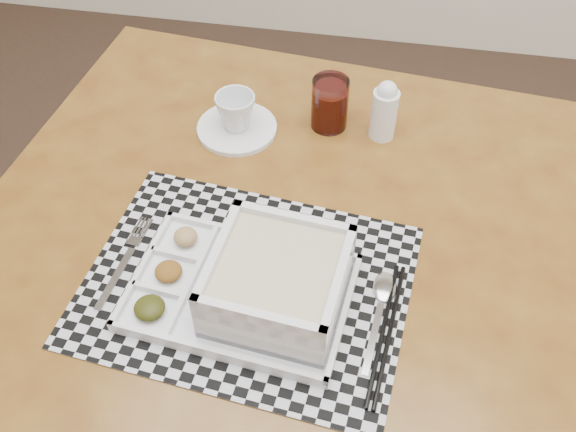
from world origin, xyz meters
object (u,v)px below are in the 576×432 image
object	(u,v)px
serving_tray	(267,286)
cup	(236,112)
dining_table	(269,260)
juice_glass	(330,105)
creamer_bottle	(384,111)

from	to	relation	value
serving_tray	cup	bearing A→B (deg)	109.55
dining_table	serving_tray	size ratio (longest dim) A/B	3.14
cup	juice_glass	size ratio (longest dim) A/B	0.74
dining_table	juice_glass	bearing A→B (deg)	77.75
dining_table	juice_glass	world-z (taller)	juice_glass
serving_tray	juice_glass	distance (m)	0.42
cup	juice_glass	world-z (taller)	juice_glass
serving_tray	creamer_bottle	distance (m)	0.43
creamer_bottle	dining_table	bearing A→B (deg)	-120.96
dining_table	cup	world-z (taller)	cup
cup	creamer_bottle	size ratio (longest dim) A/B	0.62
cup	dining_table	bearing A→B (deg)	-41.43
dining_table	serving_tray	bearing A→B (deg)	-79.51
cup	creamer_bottle	world-z (taller)	creamer_bottle
dining_table	creamer_bottle	distance (m)	0.34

